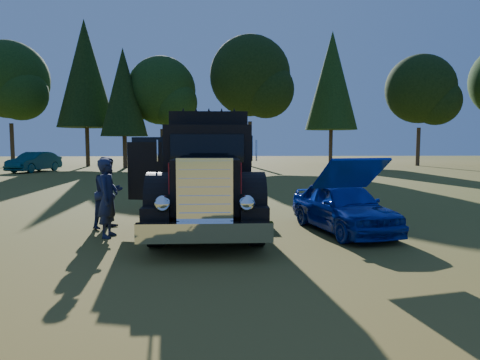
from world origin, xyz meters
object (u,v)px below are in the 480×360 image
spectator_far (108,193)px  distant_teal_car (34,162)px  hotrod_coupe (343,206)px  spectator_near (108,198)px  diamond_t_truck (208,178)px

spectator_far → distant_teal_car: (-10.97, 21.75, -0.17)m
hotrod_coupe → distant_teal_car: size_ratio=0.93×
spectator_near → diamond_t_truck: bearing=-59.3°
hotrod_coupe → distant_teal_car: bearing=126.8°
distant_teal_car → diamond_t_truck: bearing=-42.9°
diamond_t_truck → spectator_near: 2.57m
diamond_t_truck → spectator_near: diamond_t_truck is taller
diamond_t_truck → spectator_near: (-2.29, -1.11, -0.37)m
spectator_near → spectator_far: size_ratio=1.00×
hotrod_coupe → spectator_near: 5.61m
hotrod_coupe → distant_teal_car: hotrod_coupe is taller
distant_teal_car → hotrod_coupe: bearing=-38.0°
diamond_t_truck → spectator_far: diamond_t_truck is taller
hotrod_coupe → distant_teal_car: (-16.83, 22.51, 0.12)m
hotrod_coupe → spectator_far: bearing=172.6°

